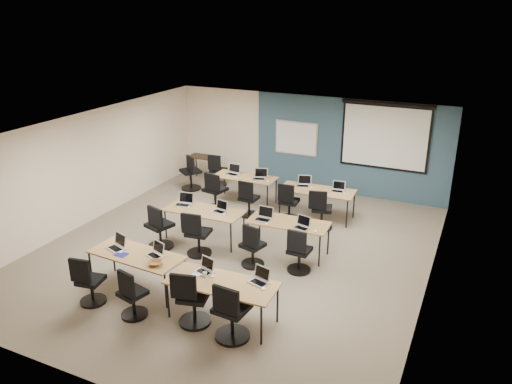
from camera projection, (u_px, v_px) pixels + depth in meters
The scene contains 58 objects.
floor at pixel (236, 250), 10.94m from camera, with size 8.00×9.00×0.02m, color #6B6354.
ceiling at pixel (234, 130), 9.99m from camera, with size 8.00×9.00×0.02m, color white.
wall_back at pixel (307, 142), 14.28m from camera, with size 8.00×0.04×2.70m, color beige.
wall_front at pixel (80, 301), 6.65m from camera, with size 8.00×0.04×2.70m, color beige.
wall_left at pixel (88, 168), 12.05m from camera, with size 0.04×9.00×2.70m, color beige.
wall_right at pixel (434, 226), 8.88m from camera, with size 0.04×9.00×2.70m, color beige.
blue_accent_panel at pixel (349, 148), 13.76m from camera, with size 5.50×0.04×2.70m, color #3D5977.
whiteboard at pixel (296, 138), 14.30m from camera, with size 1.28×0.03×0.98m.
projector_screen at pixel (385, 133), 13.14m from camera, with size 2.40×0.10×1.82m.
training_table_front_left at pixel (136, 256), 9.24m from camera, with size 1.82×0.76×0.73m.
training_table_front_right at pixel (222, 285), 8.30m from camera, with size 1.87×0.78×0.73m.
training_table_mid_left at pixel (204, 212), 11.21m from camera, with size 1.81×0.75×0.73m.
training_table_mid_right at pixel (288, 224), 10.59m from camera, with size 1.73×0.72×0.73m.
training_table_back_left at pixel (245, 178), 13.37m from camera, with size 1.70×0.71×0.73m.
training_table_back_right at pixel (317, 191), 12.42m from camera, with size 1.86×0.77×0.73m.
laptop_0 at pixel (117, 245), 9.43m from camera, with size 0.35×0.29×0.26m.
mouse_0 at pixel (121, 252), 9.27m from camera, with size 0.06×0.10×0.04m, color white.
task_chair_0 at pixel (89, 285), 8.86m from camera, with size 0.47×0.47×0.96m.
laptop_1 at pixel (156, 252), 9.16m from camera, with size 0.32×0.27×0.24m.
mouse_1 at pixel (159, 261), 8.96m from camera, with size 0.06×0.10×0.03m, color white.
task_chair_1 at pixel (132, 298), 8.47m from camera, with size 0.46×0.46×0.95m.
laptop_2 at pixel (205, 268), 8.60m from camera, with size 0.30×0.26×0.23m.
mouse_2 at pixel (213, 276), 8.45m from camera, with size 0.07×0.10×0.04m, color white.
task_chair_2 at pixel (192, 302), 8.27m from camera, with size 0.54×0.54×1.02m.
laptop_3 at pixel (260, 279), 8.28m from camera, with size 0.32×0.27×0.24m.
mouse_3 at pixel (263, 289), 8.08m from camera, with size 0.06×0.10×0.04m, color white.
task_chair_3 at pixel (231, 316), 7.89m from camera, with size 0.57×0.57×1.05m.
laptop_4 at pixel (184, 202), 11.46m from camera, with size 0.36×0.31×0.27m.
mouse_4 at pixel (189, 207), 11.31m from camera, with size 0.06×0.09×0.03m, color white.
task_chair_4 at pixel (159, 230), 10.89m from camera, with size 0.57×0.56×1.04m.
laptop_5 at pixel (220, 209), 11.10m from camera, with size 0.31×0.26×0.23m.
mouse_5 at pixel (224, 215), 10.92m from camera, with size 0.06×0.10×0.03m, color white.
task_chair_5 at pixel (197, 237), 10.59m from camera, with size 0.54×0.54×1.02m.
laptop_6 at pixel (264, 217), 10.68m from camera, with size 0.35×0.30×0.27m.
mouse_6 at pixel (266, 224), 10.46m from camera, with size 0.06×0.10×0.03m, color white.
task_chair_6 at pixel (252, 249), 10.14m from camera, with size 0.48×0.48×0.96m.
laptop_7 at pixel (302, 225), 10.28m from camera, with size 0.32×0.27×0.24m.
mouse_7 at pixel (316, 231), 10.12m from camera, with size 0.06×0.09×0.03m, color white.
task_chair_7 at pixel (299, 254), 9.91m from camera, with size 0.48×0.48×0.97m.
laptop_8 at pixel (233, 172), 13.53m from camera, with size 0.36×0.30×0.27m.
mouse_8 at pixel (236, 177), 13.25m from camera, with size 0.06×0.10×0.04m, color white.
task_chair_8 at pixel (215, 194), 12.94m from camera, with size 0.58×0.58×1.05m.
laptop_9 at pixel (260, 176), 13.17m from camera, with size 0.36×0.30×0.27m.
mouse_9 at pixel (268, 182), 12.93m from camera, with size 0.06×0.10×0.03m, color white.
task_chair_9 at pixel (248, 201), 12.57m from camera, with size 0.49×0.49×0.97m.
laptop_10 at pixel (303, 183), 12.66m from camera, with size 0.34×0.29×0.26m.
mouse_10 at pixel (311, 187), 12.54m from camera, with size 0.06×0.09×0.03m, color white.
task_chair_10 at pixel (288, 205), 12.34m from camera, with size 0.50×0.50×0.98m.
laptop_11 at pixel (338, 189), 12.30m from camera, with size 0.31×0.27×0.24m.
mouse_11 at pixel (345, 193), 12.13m from camera, with size 0.06×0.10×0.03m, color white.
task_chair_11 at pixel (321, 213), 11.85m from camera, with size 0.53×0.53×1.01m.
blue_mousepad at pixel (121, 254), 9.20m from camera, with size 0.23×0.19×0.01m, color navy.
snack_bowl at pixel (155, 263), 8.84m from camera, with size 0.30×0.30×0.07m, color brown.
snack_plate at pixel (197, 274), 8.52m from camera, with size 0.17×0.17×0.01m, color white.
coffee_cup at pixel (205, 274), 8.45m from camera, with size 0.06×0.06×0.06m, color white.
utility_table at pixel (204, 159), 15.09m from camera, with size 0.91×0.51×0.75m.
spare_chair_a at pixel (217, 173), 14.71m from camera, with size 0.48×0.48×0.96m.
spare_chair_b at pixel (191, 175), 14.36m from camera, with size 0.65×0.58×1.05m.
Camera 1 is at (4.55, -8.68, 5.07)m, focal length 35.00 mm.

